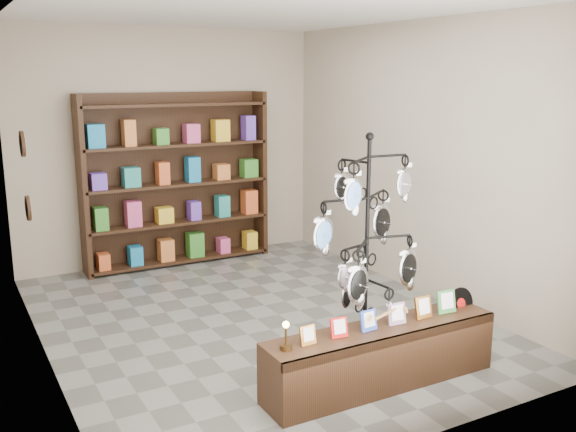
{
  "coord_description": "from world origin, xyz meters",
  "views": [
    {
      "loc": [
        -2.68,
        -5.5,
        2.43
      ],
      "look_at": [
        -0.19,
        -1.0,
        1.28
      ],
      "focal_mm": 40.0,
      "sensor_mm": 36.0,
      "label": 1
    }
  ],
  "objects": [
    {
      "name": "back_shelving",
      "position": [
        0.0,
        2.3,
        1.03
      ],
      "size": [
        2.42,
        0.36,
        2.2
      ],
      "color": "black",
      "rests_on": "ground"
    },
    {
      "name": "ground",
      "position": [
        0.0,
        0.0,
        0.0
      ],
      "size": [
        5.0,
        5.0,
        0.0
      ],
      "primitive_type": "plane",
      "color": "slate",
      "rests_on": "ground"
    },
    {
      "name": "wall_clocks",
      "position": [
        -1.97,
        0.8,
        1.5
      ],
      "size": [
        0.03,
        0.24,
        0.84
      ],
      "color": "black",
      "rests_on": "ground"
    },
    {
      "name": "front_shelf",
      "position": [
        0.24,
        -1.74,
        0.25
      ],
      "size": [
        1.99,
        0.41,
        0.7
      ],
      "rotation": [
        0.0,
        0.0,
        -0.0
      ],
      "color": "black",
      "rests_on": "ground"
    },
    {
      "name": "room_envelope",
      "position": [
        0.0,
        0.0,
        1.85
      ],
      "size": [
        5.0,
        5.0,
        5.0
      ],
      "color": "#B2A28F",
      "rests_on": "ground"
    },
    {
      "name": "display_tree",
      "position": [
        0.25,
        -1.5,
        1.15
      ],
      "size": [
        1.04,
        1.02,
        1.99
      ],
      "rotation": [
        0.0,
        0.0,
        0.26
      ],
      "color": "black",
      "rests_on": "ground"
    }
  ]
}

